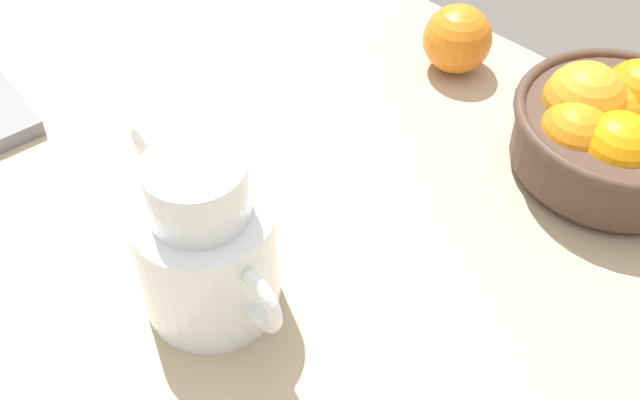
# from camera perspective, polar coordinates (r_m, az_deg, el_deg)

# --- Properties ---
(ground_plane) EXTENTS (1.21, 0.88, 0.03)m
(ground_plane) POSITION_cam_1_polar(r_m,az_deg,el_deg) (0.74, -1.94, -5.91)
(ground_plane) COLOR tan
(fruit_bowl) EXTENTS (0.21, 0.21, 0.11)m
(fruit_bowl) POSITION_cam_1_polar(r_m,az_deg,el_deg) (0.84, 20.50, 4.74)
(fruit_bowl) COLOR #473328
(fruit_bowl) RESTS_ON ground_plane
(juice_pitcher) EXTENTS (0.16, 0.12, 0.17)m
(juice_pitcher) POSITION_cam_1_polar(r_m,az_deg,el_deg) (0.67, -8.00, -3.86)
(juice_pitcher) COLOR white
(juice_pitcher) RESTS_ON ground_plane
(loose_orange_0) EXTENTS (0.08, 0.08, 0.08)m
(loose_orange_0) POSITION_cam_1_polar(r_m,az_deg,el_deg) (0.94, 9.75, 11.23)
(loose_orange_0) COLOR orange
(loose_orange_0) RESTS_ON ground_plane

